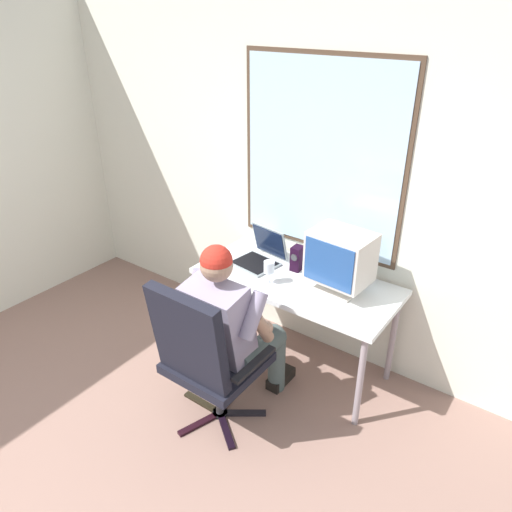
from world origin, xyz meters
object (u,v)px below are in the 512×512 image
at_px(office_chair, 204,354).
at_px(person_seated, 231,324).
at_px(crt_monitor, 340,258).
at_px(desk_speaker, 297,258).
at_px(wine_glass, 269,268).
at_px(laptop, 262,253).
at_px(desk, 296,287).

height_order(office_chair, person_seated, person_seated).
xyz_separation_m(crt_monitor, desk_speaker, (-0.37, 0.08, -0.15)).
distance_m(crt_monitor, wine_glass, 0.48).
bearing_deg(office_chair, desk_speaker, 86.88).
bearing_deg(person_seated, wine_glass, 90.65).
distance_m(person_seated, desk_speaker, 0.71).
relative_size(office_chair, desk_speaker, 5.91).
distance_m(office_chair, crt_monitor, 1.05).
bearing_deg(office_chair, crt_monitor, 64.38).
distance_m(office_chair, laptop, 0.96).
height_order(wine_glass, desk_speaker, desk_speaker).
height_order(crt_monitor, desk_speaker, crt_monitor).
bearing_deg(desk_speaker, crt_monitor, -12.47).
height_order(office_chair, laptop, office_chair).
bearing_deg(office_chair, person_seated, 89.79).
relative_size(person_seated, crt_monitor, 2.98).
xyz_separation_m(desk, office_chair, (-0.12, -0.84, -0.09)).
xyz_separation_m(crt_monitor, laptop, (-0.64, 0.03, -0.18)).
relative_size(crt_monitor, wine_glass, 2.55).
distance_m(office_chair, desk_speaker, 0.99).
xyz_separation_m(laptop, desk_speaker, (0.27, 0.05, 0.02)).
bearing_deg(crt_monitor, laptop, 177.04).
relative_size(crt_monitor, desk_speaker, 2.31).
bearing_deg(wine_glass, desk, 51.06).
distance_m(person_seated, laptop, 0.69).
relative_size(person_seated, wine_glass, 7.61).
bearing_deg(person_seated, desk_speaker, 85.75).
relative_size(wine_glass, desk_speaker, 0.90).
relative_size(person_seated, laptop, 3.44).
bearing_deg(crt_monitor, person_seated, -124.56).
bearing_deg(crt_monitor, office_chair, -115.62).
distance_m(desk, desk_speaker, 0.21).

